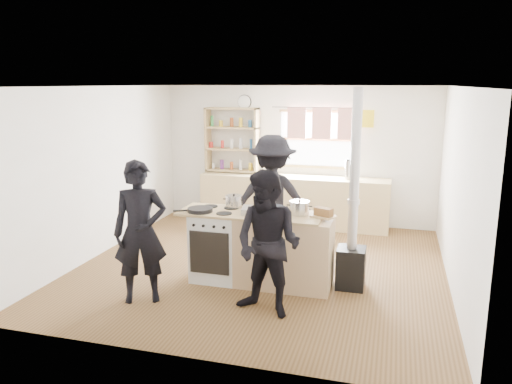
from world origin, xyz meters
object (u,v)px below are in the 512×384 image
at_px(thermos, 348,170).
at_px(skillet_greens, 200,210).
at_px(flue_heater, 352,239).
at_px(cooking_island, 261,248).
at_px(bread_board, 323,213).
at_px(stockpot_counter, 299,208).
at_px(person_near_left, 140,232).
at_px(stockpot_stove, 234,201).
at_px(roast_tray, 254,210).
at_px(person_near_right, 268,244).
at_px(person_far, 272,198).

relative_size(thermos, skillet_greens, 0.77).
height_order(skillet_greens, flue_heater, flue_heater).
bearing_deg(cooking_island, bread_board, 1.53).
bearing_deg(cooking_island, skillet_greens, -170.26).
xyz_separation_m(stockpot_counter, person_near_left, (-1.69, -0.98, -0.17)).
xyz_separation_m(stockpot_stove, stockpot_counter, (0.90, -0.12, 0.00)).
bearing_deg(roast_tray, person_near_right, -64.54).
relative_size(stockpot_counter, person_near_left, 0.15).
bearing_deg(person_near_left, thermos, 35.28).
bearing_deg(thermos, skillet_greens, -118.63).
bearing_deg(roast_tray, stockpot_stove, 146.98).
height_order(stockpot_counter, person_near_right, person_near_right).
bearing_deg(person_far, bread_board, 128.16).
relative_size(cooking_island, person_near_left, 1.17).
xyz_separation_m(skillet_greens, stockpot_counter, (1.25, 0.22, 0.06)).
relative_size(roast_tray, flue_heater, 0.14).
bearing_deg(flue_heater, bread_board, -158.88).
bearing_deg(skillet_greens, flue_heater, 8.58).
relative_size(skillet_greens, person_far, 0.24).
height_order(flue_heater, person_near_left, flue_heater).
distance_m(skillet_greens, person_far, 1.25).
height_order(cooking_island, person_near_right, person_near_right).
bearing_deg(person_near_right, roast_tray, 131.01).
bearing_deg(person_near_right, stockpot_counter, 95.46).
bearing_deg(person_near_left, stockpot_stove, 28.68).
height_order(skillet_greens, stockpot_stove, stockpot_stove).
relative_size(thermos, person_near_right, 0.20).
relative_size(cooking_island, skillet_greens, 4.54).
relative_size(cooking_island, bread_board, 5.85).
height_order(roast_tray, person_far, person_far).
relative_size(stockpot_stove, bread_board, 0.67).
relative_size(thermos, stockpot_counter, 1.31).
bearing_deg(flue_heater, roast_tray, -172.16).
distance_m(stockpot_stove, flue_heater, 1.61).
bearing_deg(cooking_island, stockpot_stove, 154.22).
height_order(skillet_greens, stockpot_counter, stockpot_counter).
xyz_separation_m(thermos, bread_board, (-0.02, -2.75, -0.09)).
bearing_deg(roast_tray, thermos, 72.08).
relative_size(person_near_right, person_far, 0.89).
height_order(person_near_left, person_far, person_far).
bearing_deg(flue_heater, person_near_left, -155.96).
relative_size(flue_heater, person_near_left, 1.48).
bearing_deg(person_far, thermos, -121.73).
distance_m(thermos, cooking_island, 2.95).
height_order(thermos, skillet_greens, thermos).
relative_size(roast_tray, stockpot_counter, 1.37).
bearing_deg(bread_board, stockpot_counter, 168.39).
bearing_deg(stockpot_stove, flue_heater, -1.95).
relative_size(skillet_greens, bread_board, 1.29).
bearing_deg(person_near_right, stockpot_stove, 140.51).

